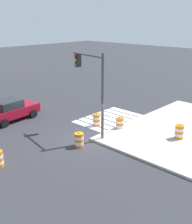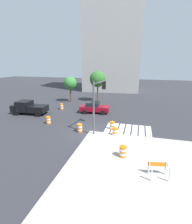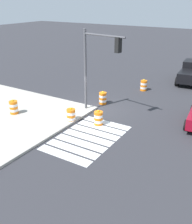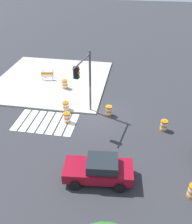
% 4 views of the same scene
% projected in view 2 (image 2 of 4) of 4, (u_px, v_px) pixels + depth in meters
% --- Properties ---
extents(ground_plane, '(120.00, 120.00, 0.00)m').
position_uv_depth(ground_plane, '(90.00, 132.00, 18.16)').
color(ground_plane, '#2D2D33').
extents(sidewalk_corner, '(12.00, 12.00, 0.15)m').
position_uv_depth(sidewalk_corner, '(150.00, 175.00, 11.14)').
color(sidewalk_corner, '#ADA89E').
rests_on(sidewalk_corner, ground).
extents(crosswalk_stripes, '(5.10, 3.20, 0.02)m').
position_uv_depth(crosswalk_stripes, '(128.00, 129.00, 18.86)').
color(crosswalk_stripes, silver).
rests_on(crosswalk_stripes, ground).
extents(sports_car, '(4.46, 2.46, 1.63)m').
position_uv_depth(sports_car, '(94.00, 107.00, 24.91)').
color(sports_car, maroon).
rests_on(sports_car, ground).
extents(pickup_truck, '(5.28, 2.66, 1.92)m').
position_uv_depth(pickup_truck, '(28.00, 107.00, 24.33)').
color(pickup_truck, black).
rests_on(pickup_truck, ground).
extents(traffic_barrel_near_corner, '(0.56, 0.56, 1.02)m').
position_uv_depth(traffic_barrel_near_corner, '(62.00, 107.00, 26.76)').
color(traffic_barrel_near_corner, orange).
rests_on(traffic_barrel_near_corner, ground).
extents(traffic_barrel_crosswalk_end, '(0.56, 0.56, 1.02)m').
position_uv_depth(traffic_barrel_crosswalk_end, '(48.00, 120.00, 20.53)').
color(traffic_barrel_crosswalk_end, orange).
rests_on(traffic_barrel_crosswalk_end, ground).
extents(traffic_barrel_median_near, '(0.56, 0.56, 1.02)m').
position_uv_depth(traffic_barrel_median_near, '(115.00, 132.00, 17.09)').
color(traffic_barrel_median_near, orange).
rests_on(traffic_barrel_median_near, ground).
extents(traffic_barrel_median_far, '(0.56, 0.56, 1.02)m').
position_uv_depth(traffic_barrel_median_far, '(80.00, 128.00, 18.12)').
color(traffic_barrel_median_far, orange).
rests_on(traffic_barrel_median_far, ground).
extents(traffic_barrel_far_curb, '(0.56, 0.56, 1.02)m').
position_uv_depth(traffic_barrel_far_curb, '(112.00, 125.00, 18.82)').
color(traffic_barrel_far_curb, orange).
rests_on(traffic_barrel_far_curb, ground).
extents(traffic_barrel_on_sidewalk, '(0.56, 0.56, 1.02)m').
position_uv_depth(traffic_barrel_on_sidewalk, '(123.00, 151.00, 13.09)').
color(traffic_barrel_on_sidewalk, orange).
rests_on(traffic_barrel_on_sidewalk, sidewalk_corner).
extents(construction_barricade, '(1.35, 0.98, 1.00)m').
position_uv_depth(construction_barricade, '(158.00, 168.00, 10.85)').
color(construction_barricade, silver).
rests_on(construction_barricade, sidewalk_corner).
extents(traffic_light_pole, '(0.76, 3.25, 5.50)m').
position_uv_depth(traffic_light_pole, '(98.00, 97.00, 17.32)').
color(traffic_light_pole, '#4C4C51').
rests_on(traffic_light_pole, sidewalk_corner).
extents(street_tree_streetside_near, '(2.40, 2.40, 4.77)m').
position_uv_depth(street_tree_streetside_near, '(70.00, 83.00, 31.01)').
color(street_tree_streetside_near, brown).
rests_on(street_tree_streetside_near, ground).
extents(street_tree_streetside_mid, '(3.00, 3.00, 5.79)m').
position_uv_depth(street_tree_streetside_mid, '(98.00, 79.00, 31.19)').
color(street_tree_streetside_mid, brown).
rests_on(street_tree_streetside_mid, ground).
extents(office_building_far, '(14.60, 10.86, 26.15)m').
position_uv_depth(office_building_far, '(113.00, 38.00, 41.99)').
color(office_building_far, '#B2ADA8').
rests_on(office_building_far, ground).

